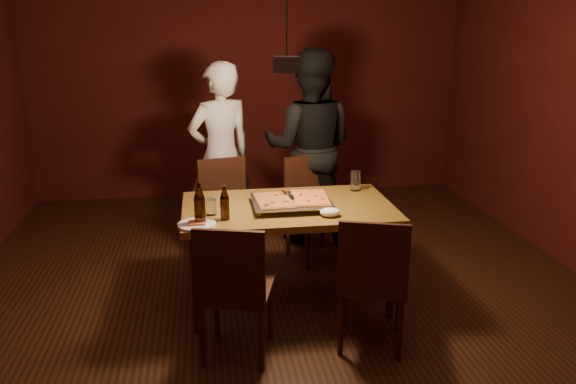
{
  "coord_description": "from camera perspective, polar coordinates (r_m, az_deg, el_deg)",
  "views": [
    {
      "loc": [
        -0.55,
        -3.63,
        2.0
      ],
      "look_at": [
        0.03,
        0.15,
        0.85
      ],
      "focal_mm": 35.0,
      "sensor_mm": 36.0,
      "label": 1
    }
  ],
  "objects": [
    {
      "name": "room_shell",
      "position": [
        3.72,
        -0.12,
        7.44
      ],
      "size": [
        6.0,
        6.0,
        6.0
      ],
      "color": "#3A1C0F",
      "rests_on": "ground"
    },
    {
      "name": "dining_table",
      "position": [
        4.05,
        -0.0,
        -2.36
      ],
      "size": [
        1.5,
        0.9,
        0.75
      ],
      "color": "brown",
      "rests_on": "floor"
    },
    {
      "name": "chair_far_left",
      "position": [
        4.85,
        -6.35,
        -0.95
      ],
      "size": [
        0.5,
        0.5,
        0.49
      ],
      "rotation": [
        0.0,
        0.0,
        3.36
      ],
      "color": "#38190F",
      "rests_on": "floor"
    },
    {
      "name": "chair_far_right",
      "position": [
        4.92,
        2.39,
        -0.59
      ],
      "size": [
        0.53,
        0.53,
        0.49
      ],
      "rotation": [
        0.0,
        0.0,
        3.47
      ],
      "color": "#38190F",
      "rests_on": "floor"
    },
    {
      "name": "chair_near_left",
      "position": [
        3.39,
        -5.57,
        -8.93
      ],
      "size": [
        0.52,
        0.52,
        0.49
      ],
      "rotation": [
        0.0,
        0.0,
        -0.27
      ],
      "color": "#38190F",
      "rests_on": "floor"
    },
    {
      "name": "chair_near_right",
      "position": [
        3.52,
        8.6,
        -8.05
      ],
      "size": [
        0.53,
        0.53,
        0.49
      ],
      "rotation": [
        0.0,
        0.0,
        -0.32
      ],
      "color": "#38190F",
      "rests_on": "floor"
    },
    {
      "name": "pizza_tray",
      "position": [
        3.99,
        0.35,
        -1.17
      ],
      "size": [
        0.57,
        0.48,
        0.05
      ],
      "primitive_type": "cube",
      "rotation": [
        0.0,
        0.0,
        0.05
      ],
      "color": "silver",
      "rests_on": "dining_table"
    },
    {
      "name": "pizza_meat",
      "position": [
        3.95,
        -1.41,
        -0.84
      ],
      "size": [
        0.27,
        0.4,
        0.02
      ],
      "primitive_type": "cube",
      "rotation": [
        0.0,
        0.0,
        0.06
      ],
      "color": "maroon",
      "rests_on": "pizza_tray"
    },
    {
      "name": "pizza_cheese",
      "position": [
        4.01,
        2.26,
        -0.57
      ],
      "size": [
        0.27,
        0.41,
        0.02
      ],
      "primitive_type": "cube",
      "rotation": [
        0.0,
        0.0,
        -0.06
      ],
      "color": "gold",
      "rests_on": "pizza_tray"
    },
    {
      "name": "spatula",
      "position": [
        3.99,
        0.1,
        -0.58
      ],
      "size": [
        0.12,
        0.25,
        0.04
      ],
      "primitive_type": null,
      "rotation": [
        0.0,
        0.0,
        0.11
      ],
      "color": "silver",
      "rests_on": "pizza_tray"
    },
    {
      "name": "beer_bottle_a",
      "position": [
        3.64,
        -8.98,
        -1.24
      ],
      "size": [
        0.07,
        0.07,
        0.28
      ],
      "color": "black",
      "rests_on": "dining_table"
    },
    {
      "name": "beer_bottle_b",
      "position": [
        3.73,
        -6.45,
        -1.09
      ],
      "size": [
        0.06,
        0.06,
        0.23
      ],
      "color": "black",
      "rests_on": "dining_table"
    },
    {
      "name": "water_glass_left",
      "position": [
        3.85,
        -7.83,
        -1.52
      ],
      "size": [
        0.07,
        0.07,
        0.11
      ],
      "primitive_type": "cylinder",
      "color": "silver",
      "rests_on": "dining_table"
    },
    {
      "name": "water_glass_right",
      "position": [
        4.39,
        6.88,
        1.13
      ],
      "size": [
        0.08,
        0.08,
        0.16
      ],
      "primitive_type": "cylinder",
      "color": "silver",
      "rests_on": "dining_table"
    },
    {
      "name": "plate_slice",
      "position": [
        3.67,
        -9.25,
        -3.28
      ],
      "size": [
        0.25,
        0.25,
        0.03
      ],
      "color": "white",
      "rests_on": "dining_table"
    },
    {
      "name": "napkin",
      "position": [
        3.8,
        4.3,
        -2.06
      ],
      "size": [
        0.14,
        0.11,
        0.06
      ],
      "primitive_type": "ellipsoid",
      "color": "white",
      "rests_on": "dining_table"
    },
    {
      "name": "diner_white",
      "position": [
        5.15,
        -6.85,
        3.66
      ],
      "size": [
        0.73,
        0.62,
        1.69
      ],
      "primitive_type": "imported",
      "rotation": [
        0.0,
        0.0,
        3.56
      ],
      "color": "white",
      "rests_on": "floor"
    },
    {
      "name": "diner_dark",
      "position": [
        5.23,
        2.21,
        4.53
      ],
      "size": [
        1.03,
        0.9,
        1.79
      ],
      "primitive_type": "imported",
      "rotation": [
        0.0,
        0.0,
        2.85
      ],
      "color": "black",
      "rests_on": "floor"
    },
    {
      "name": "pendant_lamp",
      "position": [
        3.68,
        -0.12,
        13.0
      ],
      "size": [
        0.18,
        0.18,
        1.1
      ],
      "color": "black",
      "rests_on": "ceiling"
    }
  ]
}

